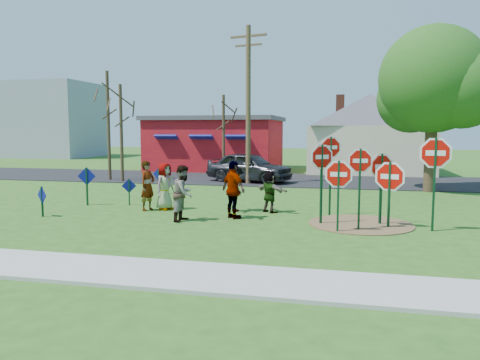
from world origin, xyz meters
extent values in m
plane|color=#294E16|center=(0.00, 0.00, 0.00)|extent=(120.00, 120.00, 0.00)
cube|color=#9E9E99|center=(0.00, -7.20, 0.04)|extent=(22.00, 1.80, 0.08)
cube|color=black|center=(0.00, 11.50, 0.02)|extent=(120.00, 7.50, 0.04)
cylinder|color=brown|center=(4.50, -1.00, 0.01)|extent=(3.20, 3.20, 0.03)
cube|color=maroon|center=(-5.50, 18.00, 1.80)|extent=(9.00, 7.00, 3.60)
cube|color=#4C4C51|center=(-5.50, 18.00, 3.75)|extent=(9.40, 7.40, 0.30)
cube|color=navy|center=(-8.00, 14.40, 2.40)|extent=(1.60, 0.78, 0.45)
cube|color=navy|center=(-5.50, 14.40, 2.40)|extent=(1.60, 0.78, 0.45)
cube|color=navy|center=(-3.00, 14.40, 2.40)|extent=(1.60, 0.78, 0.45)
cube|color=beige|center=(5.50, 18.00, 1.60)|extent=(8.00, 7.00, 3.20)
pyramid|color=#4C4C51|center=(5.50, 18.00, 5.40)|extent=(9.40, 9.40, 2.20)
cube|color=brown|center=(3.50, 17.00, 4.60)|extent=(0.55, 0.55, 1.40)
cube|color=brown|center=(7.50, 19.00, 4.60)|extent=(0.55, 0.55, 1.40)
cube|color=#8C939E|center=(-28.00, 30.00, 4.00)|extent=(10.00, 8.00, 8.00)
cube|color=#0E361D|center=(3.82, -2.25, 1.02)|extent=(0.06, 0.07, 2.05)
cylinder|color=white|center=(3.82, -2.25, 1.66)|extent=(1.06, 0.05, 1.06)
cylinder|color=#C30C04|center=(3.82, -2.25, 1.66)|extent=(0.91, 0.05, 0.91)
cube|color=white|center=(3.82, -2.25, 1.66)|extent=(0.47, 0.02, 0.13)
cube|color=#0E361D|center=(3.50, 0.37, 1.35)|extent=(0.08, 0.08, 2.69)
cylinder|color=white|center=(3.50, 0.37, 2.33)|extent=(0.91, 0.44, 1.00)
cylinder|color=#C30C04|center=(3.50, 0.37, 2.33)|extent=(0.79, 0.38, 0.86)
cube|color=white|center=(3.50, 0.37, 2.33)|extent=(0.40, 0.19, 0.12)
cylinder|color=gold|center=(3.50, 0.37, 2.33)|extent=(0.91, 0.43, 1.00)
cube|color=#0E361D|center=(4.42, -1.83, 1.19)|extent=(0.06, 0.07, 2.38)
cylinder|color=white|center=(4.42, -1.83, 2.03)|extent=(0.96, 0.18, 0.97)
cylinder|color=#C30C04|center=(4.42, -1.83, 2.03)|extent=(0.83, 0.16, 0.84)
cube|color=white|center=(4.42, -1.83, 2.03)|extent=(0.42, 0.08, 0.12)
cube|color=#0E361D|center=(5.08, -0.85, 1.10)|extent=(0.09, 0.09, 2.20)
cylinder|color=white|center=(5.08, -0.85, 1.80)|extent=(0.95, 0.57, 1.09)
cylinder|color=#C30C04|center=(5.08, -0.85, 1.80)|extent=(0.82, 0.49, 0.94)
cube|color=white|center=(5.08, -0.85, 1.80)|extent=(0.42, 0.25, 0.14)
cylinder|color=gold|center=(5.08, -0.85, 1.80)|extent=(0.94, 0.56, 1.09)
cube|color=#0E361D|center=(5.30, -1.24, 0.99)|extent=(0.08, 0.09, 1.97)
cylinder|color=white|center=(5.30, -1.24, 1.53)|extent=(1.16, 0.36, 1.20)
cylinder|color=#C30C04|center=(5.30, -1.24, 1.53)|extent=(1.00, 0.31, 1.03)
cube|color=white|center=(5.30, -1.24, 1.53)|extent=(0.51, 0.16, 0.15)
cube|color=#0E361D|center=(6.50, -1.49, 1.35)|extent=(0.07, 0.09, 2.70)
cylinder|color=white|center=(6.50, -1.49, 2.26)|extent=(1.20, 0.14, 1.20)
cylinder|color=#C30C04|center=(6.50, -1.49, 2.26)|extent=(1.03, 0.13, 1.03)
cube|color=white|center=(6.50, -1.49, 2.26)|extent=(0.53, 0.06, 0.15)
cylinder|color=gold|center=(6.50, -1.49, 2.26)|extent=(1.19, 0.14, 1.20)
cube|color=#0E361D|center=(3.29, -1.19, 1.24)|extent=(0.09, 0.09, 2.47)
cylinder|color=white|center=(3.29, -1.19, 2.09)|extent=(0.87, 0.61, 1.04)
cylinder|color=#C30C04|center=(3.29, -1.19, 2.09)|extent=(0.75, 0.53, 0.90)
cube|color=white|center=(3.29, -1.19, 2.09)|extent=(0.38, 0.27, 0.13)
cube|color=#0E361D|center=(-5.94, -2.03, 0.51)|extent=(0.07, 0.07, 1.02)
cube|color=navy|center=(-5.94, -2.03, 0.73)|extent=(0.54, 0.32, 0.61)
cube|color=#0E361D|center=(-5.76, 0.48, 0.74)|extent=(0.07, 0.08, 1.47)
cube|color=navy|center=(-5.76, 0.48, 1.14)|extent=(0.71, 0.13, 0.71)
cube|color=#0E361D|center=(-4.19, 0.87, 0.51)|extent=(0.06, 0.06, 1.02)
cube|color=navy|center=(-4.19, 0.87, 0.76)|extent=(0.54, 0.19, 0.56)
cube|color=#0E361D|center=(-4.34, 4.16, 0.59)|extent=(0.05, 0.06, 1.18)
cube|color=navy|center=(-4.34, 4.16, 0.91)|extent=(0.57, 0.10, 0.57)
imported|color=#383889|center=(-2.44, 0.22, 0.86)|extent=(0.81, 0.98, 1.73)
imported|color=#1D6C63|center=(-2.99, -0.07, 0.90)|extent=(0.61, 0.76, 1.80)
imported|color=#955635|center=(-1.04, -1.64, 0.90)|extent=(0.75, 0.93, 1.80)
imported|color=#2F2F34|center=(0.19, 0.45, 0.80)|extent=(0.61, 1.04, 1.60)
imported|color=#472F5C|center=(0.43, -0.92, 0.95)|extent=(1.16, 1.08, 1.91)
imported|color=#1E4C2B|center=(1.41, 0.50, 0.75)|extent=(1.39, 1.18, 1.50)
imported|color=#323237|center=(-1.28, 9.79, 0.87)|extent=(5.20, 3.25, 1.65)
cylinder|color=#4C3823|center=(-1.17, 8.96, 4.20)|extent=(0.26, 0.26, 8.39)
cube|color=#4C3823|center=(-1.17, 8.96, 7.83)|extent=(2.03, 0.54, 0.11)
cube|color=#4C3823|center=(-1.17, 8.96, 7.37)|extent=(1.48, 0.41, 0.09)
cylinder|color=#382819|center=(7.87, 7.79, 2.11)|extent=(0.54, 0.54, 4.21)
sphere|color=#1A4713|center=(7.87, 7.79, 5.26)|extent=(4.98, 4.98, 4.98)
sphere|color=#1A4713|center=(9.02, 7.21, 4.78)|extent=(3.64, 3.64, 3.64)
sphere|color=#1A4713|center=(7.01, 8.55, 4.40)|extent=(3.25, 3.25, 3.25)
cylinder|color=#382819|center=(-8.36, 8.50, 2.73)|extent=(0.18, 0.18, 5.45)
cylinder|color=#382819|center=(-3.54, 12.73, 2.55)|extent=(0.18, 0.18, 5.10)
cylinder|color=#382819|center=(-9.45, 9.07, 3.14)|extent=(0.18, 0.18, 6.29)
camera|label=1|loc=(4.05, -15.71, 2.90)|focal=35.00mm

